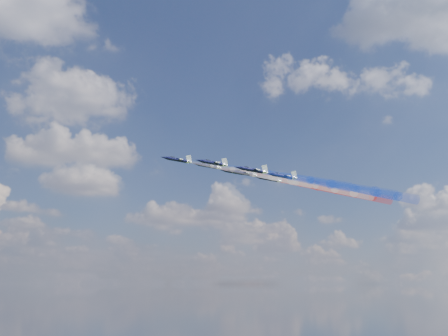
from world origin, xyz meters
name	(u,v)px	position (x,y,z in m)	size (l,w,h in m)	color
jet_lead	(178,160)	(-28.37, -0.01, 159.79)	(8.41, 10.52, 2.80)	black
trail_lead	(252,173)	(-4.48, -6.64, 156.28)	(3.51, 40.80, 3.51)	white
jet_inner_left	(213,163)	(-20.21, -10.05, 157.46)	(8.41, 10.52, 2.80)	black
trail_inner_left	(290,176)	(3.69, -16.68, 153.95)	(3.51, 40.80, 3.51)	blue
jet_inner_right	(208,166)	(-14.78, 6.63, 160.38)	(8.41, 10.52, 2.80)	black
trail_inner_right	(278,178)	(9.11, 0.00, 156.87)	(3.51, 40.80, 3.51)	red
jet_outer_left	(253,170)	(-12.88, -22.56, 153.40)	(8.41, 10.52, 2.80)	black
trail_outer_left	(333,184)	(11.02, -29.18, 149.89)	(3.51, 40.80, 3.51)	blue
jet_center_third	(243,173)	(-7.20, -5.32, 156.23)	(8.41, 10.52, 2.80)	black
trail_center_third	(316,186)	(16.70, -11.95, 152.72)	(3.51, 40.80, 3.51)	white
jet_outer_right	(234,172)	(-2.94, 10.42, 159.99)	(8.41, 10.52, 2.80)	black
trail_outer_right	(300,184)	(20.96, 3.79, 156.48)	(3.51, 40.80, 3.51)	red
jet_rear_left	(283,176)	(0.17, -18.08, 153.55)	(8.41, 10.52, 2.80)	black
trail_rear_left	(358,189)	(24.07, -24.71, 150.04)	(3.51, 40.80, 3.51)	blue
jet_rear_right	(269,179)	(5.52, -0.06, 156.26)	(8.41, 10.52, 2.80)	black
trail_rear_right	(337,191)	(29.42, -6.69, 152.75)	(3.51, 40.80, 3.51)	red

